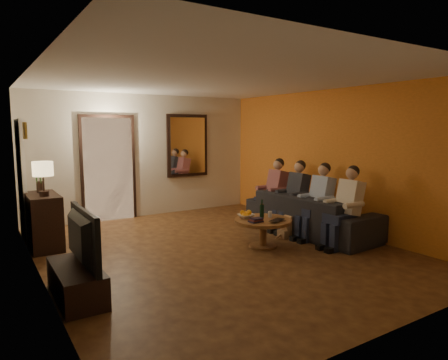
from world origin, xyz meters
TOP-DOWN VIEW (x-y plane):
  - floor at (0.00, 0.00)m, footprint 5.00×6.00m
  - ceiling at (0.00, 0.00)m, footprint 5.00×6.00m
  - back_wall at (0.00, 3.00)m, footprint 5.00×0.02m
  - front_wall at (0.00, -3.00)m, footprint 5.00×0.02m
  - left_wall at (-2.50, 0.00)m, footprint 0.02×6.00m
  - right_wall at (2.50, 0.00)m, footprint 0.02×6.00m
  - orange_accent at (2.49, 0.00)m, footprint 0.01×6.00m
  - kitchen_doorway at (-0.80, 2.98)m, footprint 1.00×0.06m
  - door_trim at (-0.80, 2.97)m, footprint 1.12×0.04m
  - fridge_glimpse at (-0.55, 2.98)m, footprint 0.45×0.03m
  - mirror_frame at (1.00, 2.96)m, footprint 1.00×0.05m
  - mirror_glass at (1.00, 2.93)m, footprint 0.86×0.02m
  - white_door at (-2.46, 2.30)m, footprint 0.06×0.85m
  - framed_art at (-2.47, 1.30)m, footprint 0.03×0.28m
  - art_canvas at (-2.46, 1.30)m, footprint 0.01×0.22m
  - dresser at (-2.25, 1.61)m, footprint 0.45×0.97m
  - table_lamp at (-2.25, 1.39)m, footprint 0.30×0.30m
  - flower_vase at (-2.25, 1.83)m, footprint 0.14×0.14m
  - tv_stand at (-2.25, -0.66)m, footprint 0.45×1.09m
  - tv at (-2.25, -0.66)m, footprint 1.11×0.15m
  - sofa at (1.93, -0.03)m, footprint 2.53×1.11m
  - person_a at (1.83, -0.93)m, footprint 0.60×0.40m
  - person_b at (1.83, -0.33)m, footprint 0.60×0.40m
  - person_c at (1.83, 0.27)m, footprint 0.60×0.40m
  - person_d at (1.83, 0.87)m, footprint 0.60×0.40m
  - dog at (1.50, 0.00)m, footprint 0.57×0.27m
  - coffee_table at (0.71, -0.22)m, footprint 1.05×1.05m
  - bowl at (0.53, 0.00)m, footprint 0.26×0.26m
  - oranges at (0.53, 0.00)m, footprint 0.20×0.20m
  - wine_bottle at (0.76, -0.12)m, footprint 0.07×0.07m
  - wine_glass at (0.89, -0.17)m, footprint 0.06×0.06m
  - book_stack at (0.49, -0.32)m, footprint 0.20×0.15m
  - laptop at (0.81, -0.50)m, footprint 0.39×0.33m

SIDE VIEW (x-z plane):
  - floor at x=0.00m, z-range -0.01..0.01m
  - tv_stand at x=-2.25m, z-range 0.00..0.36m
  - coffee_table at x=0.71m, z-range 0.00..0.45m
  - dog at x=1.50m, z-range 0.00..0.56m
  - sofa at x=1.93m, z-range 0.00..0.72m
  - dresser at x=-2.25m, z-range 0.00..0.86m
  - laptop at x=0.81m, z-range 0.45..0.48m
  - bowl at x=0.53m, z-range 0.45..0.51m
  - book_stack at x=0.49m, z-range 0.45..0.52m
  - wine_glass at x=0.89m, z-range 0.45..0.55m
  - oranges at x=0.53m, z-range 0.51..0.59m
  - person_a at x=1.83m, z-range 0.00..1.20m
  - person_b at x=1.83m, z-range 0.00..1.20m
  - person_c at x=1.83m, z-range 0.00..1.20m
  - person_d at x=1.83m, z-range 0.00..1.20m
  - wine_bottle at x=0.76m, z-range 0.45..0.76m
  - tv at x=-2.25m, z-range 0.36..1.00m
  - fridge_glimpse at x=-0.55m, z-range 0.05..1.75m
  - white_door at x=-2.46m, z-range 0.00..2.04m
  - kitchen_doorway at x=-0.80m, z-range 0.00..2.10m
  - door_trim at x=-0.80m, z-range -0.06..2.16m
  - flower_vase at x=-2.25m, z-range 0.86..1.30m
  - table_lamp at x=-2.25m, z-range 0.86..1.40m
  - back_wall at x=0.00m, z-range 0.00..2.60m
  - front_wall at x=0.00m, z-range 0.00..2.60m
  - left_wall at x=-2.50m, z-range 0.00..2.60m
  - right_wall at x=2.50m, z-range 0.00..2.60m
  - orange_accent at x=2.49m, z-range 0.00..2.60m
  - mirror_frame at x=1.00m, z-range 0.80..2.20m
  - mirror_glass at x=1.00m, z-range 0.87..2.13m
  - framed_art at x=-2.47m, z-range 1.73..1.97m
  - art_canvas at x=-2.46m, z-range 1.76..1.94m
  - ceiling at x=0.00m, z-range 2.60..2.60m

